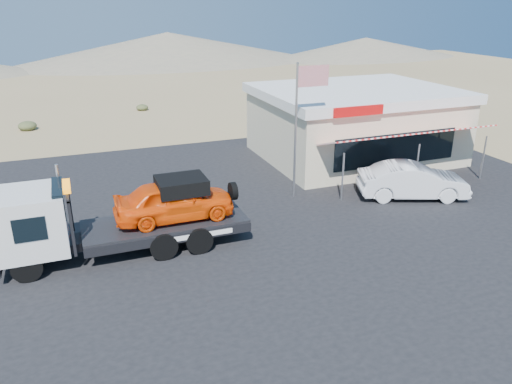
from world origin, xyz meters
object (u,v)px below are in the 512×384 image
(tow_truck, at_px, (120,213))
(jerky_store, at_px, (354,123))
(flagpole, at_px, (301,115))
(white_sedan, at_px, (413,181))

(tow_truck, bearing_deg, jerky_store, 27.57)
(jerky_store, xyz_separation_m, flagpole, (-5.57, -4.47, 1.77))
(jerky_store, height_order, flagpole, flagpole)
(white_sedan, bearing_deg, jerky_store, 13.39)
(tow_truck, distance_m, flagpole, 8.96)
(white_sedan, height_order, flagpole, flagpole)
(tow_truck, xyz_separation_m, jerky_store, (13.80, 7.20, 0.49))
(white_sedan, xyz_separation_m, jerky_store, (0.87, 6.55, 1.18))
(white_sedan, xyz_separation_m, flagpole, (-4.70, 2.07, 2.95))
(flagpole, bearing_deg, jerky_store, 38.79)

